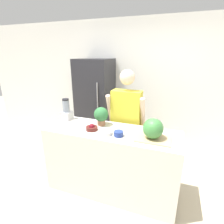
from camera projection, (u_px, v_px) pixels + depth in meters
The scene contains 12 objects.
ground_plane at pixel (103, 204), 2.36m from camera, with size 14.00×14.00×0.00m, color beige.
wall_back at pixel (138, 85), 3.66m from camera, with size 8.00×0.06×2.60m.
counter_island at pixel (111, 161), 2.47m from camera, with size 1.81×0.61×0.96m.
refrigerator at pixel (95, 103), 3.73m from camera, with size 0.69×0.67×1.83m.
person at pixel (126, 124), 2.75m from camera, with size 0.58×0.27×1.72m.
cutting_board at pixel (153, 139), 2.08m from camera, with size 0.42×0.29×0.01m.
watermelon at pixel (153, 128), 2.05m from camera, with size 0.24×0.24×0.24m.
bowl_cherries at pixel (92, 128), 2.32m from camera, with size 0.15×0.15×0.09m.
bowl_cream at pixel (105, 132), 2.21m from camera, with size 0.18×0.18×0.09m.
bowl_small_blue at pixel (119, 134), 2.15m from camera, with size 0.12×0.12×0.07m.
blender at pixel (66, 111), 2.68m from camera, with size 0.15×0.15×0.33m.
potted_plant at pixel (101, 115), 2.45m from camera, with size 0.20×0.20×0.26m.
Camera 1 is at (0.74, -1.68, 1.93)m, focal length 28.00 mm.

